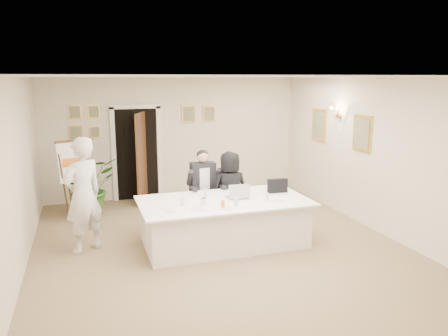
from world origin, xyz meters
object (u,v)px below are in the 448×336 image
at_px(flip_chart, 72,184).
at_px(steel_jug, 204,201).
at_px(conference_table, 224,222).
at_px(standing_man, 83,195).
at_px(seated_man, 204,187).
at_px(paper_stack, 274,199).
at_px(standing_woman, 230,190).
at_px(laptop, 237,190).
at_px(potted_palm, 89,187).
at_px(laptop_bag, 277,186).
at_px(oj_glass, 223,204).

height_order(flip_chart, steel_jug, flip_chart).
height_order(conference_table, standing_man, standing_man).
bearing_deg(seated_man, paper_stack, -71.95).
relative_size(standing_woman, laptop, 3.87).
height_order(potted_palm, laptop_bag, potted_palm).
xyz_separation_m(seated_man, steel_jug, (-0.34, -1.24, 0.09)).
distance_m(conference_table, standing_man, 2.34).
relative_size(conference_table, paper_stack, 8.84).
height_order(standing_woman, laptop_bag, standing_woman).
height_order(conference_table, laptop, laptop).
height_order(potted_palm, oj_glass, potted_palm).
relative_size(potted_palm, paper_stack, 3.66).
distance_m(flip_chart, laptop, 3.39).
distance_m(standing_man, oj_glass, 2.25).
distance_m(potted_palm, oj_glass, 3.47).
bearing_deg(flip_chart, standing_man, -83.47).
bearing_deg(conference_table, paper_stack, -18.39).
bearing_deg(steel_jug, standing_woman, 51.12).
distance_m(laptop, steel_jug, 0.71).
height_order(standing_man, oj_glass, standing_man).
distance_m(conference_table, standing_woman, 0.95).
xyz_separation_m(flip_chart, potted_palm, (0.32, 0.28, -0.15)).
height_order(conference_table, standing_woman, standing_woman).
distance_m(flip_chart, paper_stack, 4.01).
relative_size(standing_man, paper_stack, 5.90).
distance_m(conference_table, laptop, 0.59).
relative_size(seated_man, laptop, 3.93).
relative_size(potted_palm, oj_glass, 8.99).
height_order(standing_man, steel_jug, standing_man).
xyz_separation_m(seated_man, paper_stack, (0.85, -1.33, 0.05)).
relative_size(standing_man, standing_woman, 1.30).
bearing_deg(seated_man, standing_man, -177.41).
relative_size(laptop_bag, steel_jug, 3.22).
distance_m(seated_man, laptop_bag, 1.44).
bearing_deg(oj_glass, seated_man, 85.89).
relative_size(seated_man, paper_stack, 4.63).
relative_size(standing_man, laptop, 5.01).
relative_size(standing_man, oj_glass, 14.48).
bearing_deg(potted_palm, steel_jug, -56.22).
relative_size(conference_table, standing_woman, 1.94).
bearing_deg(standing_man, seated_man, 162.78).
bearing_deg(seated_man, laptop_bag, -53.16).
distance_m(laptop_bag, paper_stack, 0.52).
relative_size(flip_chart, steel_jug, 14.38).
height_order(standing_man, laptop, standing_man).
relative_size(laptop_bag, oj_glass, 2.73).
bearing_deg(potted_palm, paper_stack, -42.51).
relative_size(conference_table, seated_man, 1.91).
bearing_deg(potted_palm, standing_woman, -32.62).
distance_m(flip_chart, standing_woman, 3.11).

